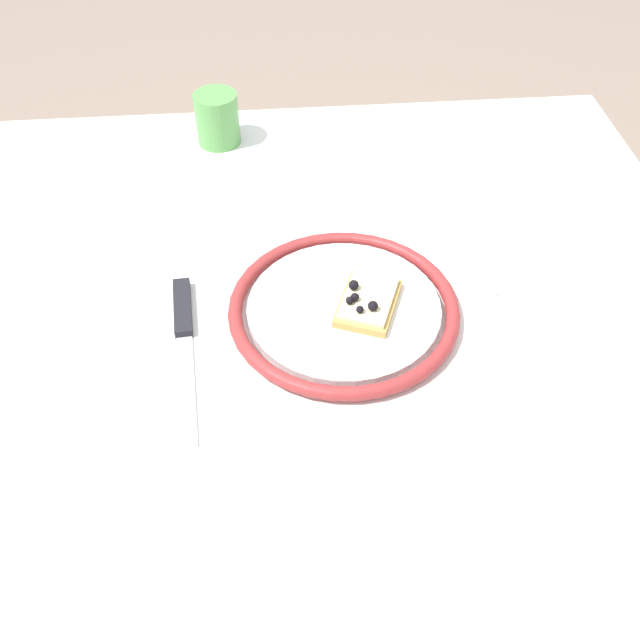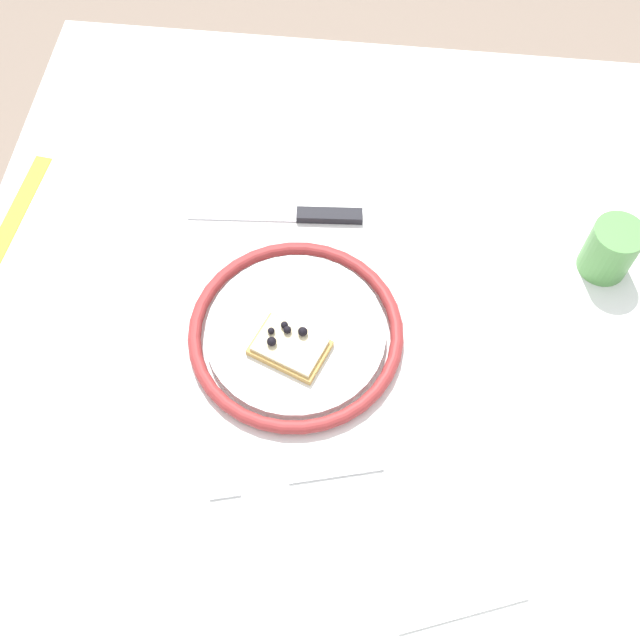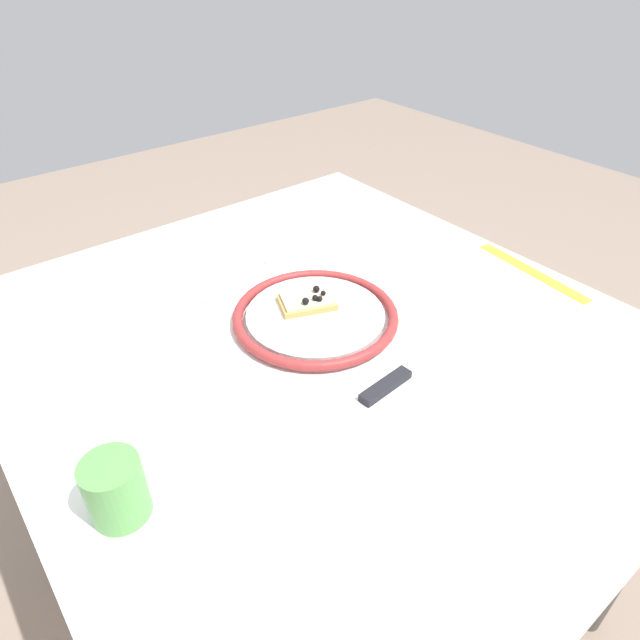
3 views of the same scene
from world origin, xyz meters
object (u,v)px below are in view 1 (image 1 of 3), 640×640
Objects in this scene: plate at (344,309)px; cup at (217,119)px; knife at (184,328)px; pizza_slice_near at (367,302)px; dining_table at (315,351)px; fork at (492,292)px; napkin at (512,202)px.

cup is at bearing -69.09° from plate.
plate is at bearing -177.02° from knife.
knife is 0.40m from cup.
cup is at bearing -65.99° from pizza_slice_near.
fork reaches higher than dining_table.
pizza_slice_near is at bearing 9.03° from fork.
cup reaches higher than dining_table.
knife is 0.37m from fork.
plate is 3.44× the size of cup.
knife reaches higher than dining_table.
fork is (-0.18, -0.02, -0.01)m from plate.
plate is 0.32m from napkin.
fork and napkin have the same top height.
knife is (0.19, 0.01, -0.01)m from plate.
knife reaches higher than napkin.
cup reaches higher than napkin.
dining_table is 0.23m from fork.
cup is at bearing -48.04° from fork.
fork is at bearing -170.97° from pizza_slice_near.
plate is 0.42m from cup.
knife is 3.08× the size of cup.
pizza_slice_near is 0.21m from knife.
knife is at bearing 2.98° from plate.
plate is at bearing 6.47° from fork.
fork is 2.54× the size of cup.
dining_table is at bearing -27.51° from plate.
napkin is (-0.26, -0.20, -0.01)m from plate.
cup reaches higher than knife.
dining_table is 0.12m from pizza_slice_near.
plate reaches higher than napkin.
cup is 0.54× the size of napkin.
fork is at bearing 67.18° from napkin.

